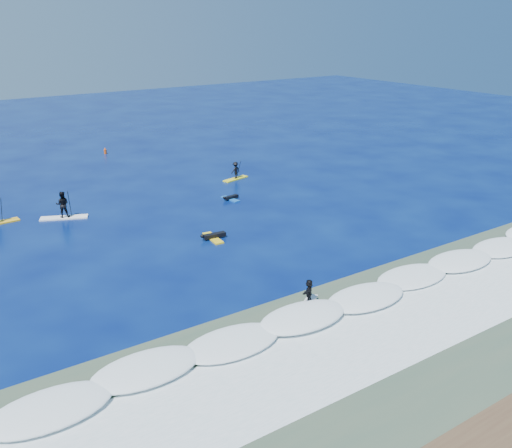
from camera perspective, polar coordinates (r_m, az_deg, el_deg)
ground at (r=36.84m, az=-1.39°, el=-1.98°), size 160.00×160.00×0.00m
shallow_water at (r=27.38m, az=15.09°, el=-11.03°), size 90.00×13.00×0.01m
breaking_wave at (r=29.72m, az=9.27°, el=-7.95°), size 40.00×6.00×0.30m
whitewater at (r=27.93m, az=13.53°, el=-10.23°), size 34.00×5.00×0.02m
sup_paddler_center at (r=43.47m, az=-18.76°, el=1.64°), size 3.39×2.09×2.34m
sup_paddler_right at (r=51.31m, az=-2.06°, el=5.26°), size 2.70×1.26×1.84m
prone_paddler_near at (r=37.69m, az=-4.31°, el=-1.25°), size 1.77×2.27×0.46m
prone_paddler_far at (r=45.68m, az=-2.57°, el=2.61°), size 1.47×1.89×0.39m
wave_surfer at (r=28.95m, az=5.30°, el=-6.85°), size 1.79×1.45×1.33m
marker_buoy at (r=63.23m, az=-14.85°, el=7.07°), size 0.30×0.30×0.72m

